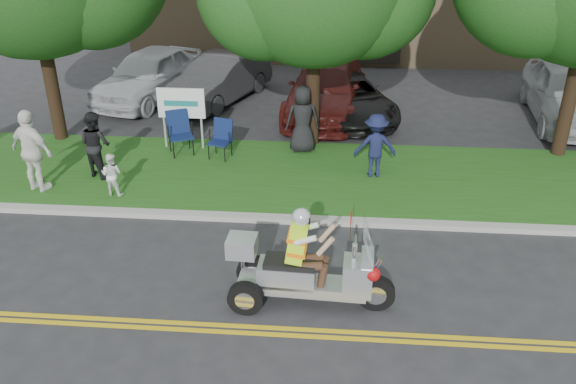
# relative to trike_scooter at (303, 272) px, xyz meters

# --- Properties ---
(ground) EXTENTS (120.00, 120.00, 0.00)m
(ground) POSITION_rel_trike_scooter_xyz_m (-0.66, -0.29, -0.66)
(ground) COLOR #28282B
(ground) RESTS_ON ground
(centerline_near) EXTENTS (60.00, 0.10, 0.01)m
(centerline_near) POSITION_rel_trike_scooter_xyz_m (-0.66, -0.87, -0.65)
(centerline_near) COLOR gold
(centerline_near) RESTS_ON ground
(centerline_far) EXTENTS (60.00, 0.10, 0.01)m
(centerline_far) POSITION_rel_trike_scooter_xyz_m (-0.66, -0.71, -0.65)
(centerline_far) COLOR gold
(centerline_far) RESTS_ON ground
(curb) EXTENTS (60.00, 0.25, 0.12)m
(curb) POSITION_rel_trike_scooter_xyz_m (-0.66, 2.76, -0.60)
(curb) COLOR #A8A89E
(curb) RESTS_ON ground
(grass_verge) EXTENTS (60.00, 4.00, 0.10)m
(grass_verge) POSITION_rel_trike_scooter_xyz_m (-0.66, 4.91, -0.60)
(grass_verge) COLOR #254D14
(grass_verge) RESTS_ON ground
(business_sign) EXTENTS (1.25, 0.06, 1.75)m
(business_sign) POSITION_rel_trike_scooter_xyz_m (-3.56, 6.31, 0.60)
(business_sign) COLOR silver
(business_sign) RESTS_ON ground
(trike_scooter) EXTENTS (2.87, 0.98, 1.88)m
(trike_scooter) POSITION_rel_trike_scooter_xyz_m (0.00, 0.00, 0.00)
(trike_scooter) COLOR black
(trike_scooter) RESTS_ON ground
(lawn_chair_a) EXTENTS (0.64, 0.66, 0.99)m
(lawn_chair_a) POSITION_rel_trike_scooter_xyz_m (-2.45, 5.83, 0.01)
(lawn_chair_a) COLOR black
(lawn_chair_a) RESTS_ON grass_verge
(lawn_chair_b) EXTENTS (0.79, 0.81, 1.12)m
(lawn_chair_b) POSITION_rel_trike_scooter_xyz_m (-3.59, 6.01, 0.08)
(lawn_chair_b) COLOR black
(lawn_chair_b) RESTS_ON grass_verge
(spectator_adult_mid) EXTENTS (0.99, 0.91, 1.62)m
(spectator_adult_mid) POSITION_rel_trike_scooter_xyz_m (-5.24, 4.47, 0.26)
(spectator_adult_mid) COLOR black
(spectator_adult_mid) RESTS_ON grass_verge
(spectator_adult_right) EXTENTS (1.24, 0.86, 1.95)m
(spectator_adult_right) POSITION_rel_trike_scooter_xyz_m (-6.36, 3.61, 0.42)
(spectator_adult_right) COLOR white
(spectator_adult_right) RESTS_ON grass_verge
(spectator_chair_a) EXTENTS (1.06, 0.67, 1.57)m
(spectator_chair_a) POSITION_rel_trike_scooter_xyz_m (1.44, 4.99, 0.23)
(spectator_chair_a) COLOR #161B3F
(spectator_chair_a) RESTS_ON grass_verge
(spectator_chair_b) EXTENTS (0.93, 0.67, 1.78)m
(spectator_chair_b) POSITION_rel_trike_scooter_xyz_m (-0.39, 6.33, 0.34)
(spectator_chair_b) COLOR black
(spectator_chair_b) RESTS_ON grass_verge
(child_right) EXTENTS (0.54, 0.45, 1.01)m
(child_right) POSITION_rel_trike_scooter_xyz_m (-4.55, 3.51, -0.05)
(child_right) COLOR white
(child_right) RESTS_ON grass_verge
(parked_car_far_left) EXTENTS (3.25, 5.17, 1.64)m
(parked_car_far_left) POSITION_rel_trike_scooter_xyz_m (-5.66, 10.45, 0.16)
(parked_car_far_left) COLOR silver
(parked_car_far_left) RESTS_ON ground
(parked_car_left) EXTENTS (3.11, 4.69, 1.46)m
(parked_car_left) POSITION_rel_trike_scooter_xyz_m (-3.34, 10.39, 0.07)
(parked_car_left) COLOR #2E2E30
(parked_car_left) RESTS_ON ground
(parked_car_mid) EXTENTS (3.35, 4.87, 1.24)m
(parked_car_mid) POSITION_rel_trike_scooter_xyz_m (0.84, 9.27, -0.04)
(parked_car_mid) COLOR black
(parked_car_mid) RESTS_ON ground
(parked_car_right) EXTENTS (2.73, 5.47, 1.52)m
(parked_car_right) POSITION_rel_trike_scooter_xyz_m (0.14, 9.61, 0.11)
(parked_car_right) COLOR #461310
(parked_car_right) RESTS_ON ground
(parked_car_far_right) EXTENTS (2.51, 5.29, 1.75)m
(parked_car_far_right) POSITION_rel_trike_scooter_xyz_m (7.34, 9.51, 0.22)
(parked_car_far_right) COLOR #B1B3B8
(parked_car_far_right) RESTS_ON ground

